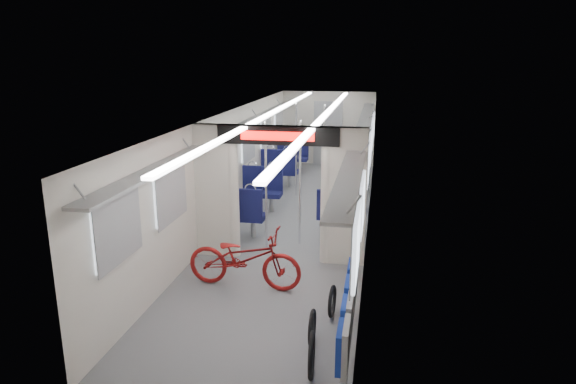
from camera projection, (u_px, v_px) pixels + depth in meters
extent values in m
plane|color=#515456|center=(298.00, 222.00, 10.79)|extent=(12.00, 12.00, 0.00)
cube|color=beige|center=(230.00, 166.00, 10.74)|extent=(0.02, 12.00, 2.30)
cube|color=beige|center=(370.00, 172.00, 10.24)|extent=(0.02, 12.00, 2.30)
cube|color=beige|center=(328.00, 128.00, 16.19)|extent=(2.90, 0.02, 2.30)
cube|color=beige|center=(196.00, 305.00, 4.79)|extent=(2.90, 0.02, 2.30)
cube|color=silver|center=(298.00, 112.00, 10.19)|extent=(2.90, 12.00, 0.02)
cube|color=white|center=(271.00, 113.00, 10.29)|extent=(0.12, 11.40, 0.04)
cube|color=white|center=(326.00, 114.00, 10.11)|extent=(0.12, 11.40, 0.04)
cube|color=beige|center=(215.00, 199.00, 8.82)|extent=(0.65, 0.18, 2.00)
cube|color=beige|center=(346.00, 206.00, 8.44)|extent=(0.65, 0.18, 2.00)
cube|color=beige|center=(279.00, 135.00, 8.33)|extent=(2.90, 0.18, 0.30)
cylinder|color=beige|center=(233.00, 200.00, 8.77)|extent=(0.20, 0.20, 2.00)
cylinder|color=beige|center=(327.00, 205.00, 8.49)|extent=(0.20, 0.20, 2.00)
cube|color=black|center=(278.00, 136.00, 8.23)|extent=(2.00, 0.03, 0.30)
cube|color=#FF0C07|center=(277.00, 136.00, 8.20)|extent=(1.20, 0.02, 0.14)
cube|color=white|center=(117.00, 229.00, 6.11)|extent=(0.04, 1.00, 0.75)
cube|color=white|center=(357.00, 244.00, 5.62)|extent=(0.04, 1.00, 0.75)
cube|color=white|center=(170.00, 194.00, 7.63)|extent=(0.04, 1.00, 0.75)
cube|color=white|center=(362.00, 204.00, 7.14)|extent=(0.04, 1.00, 0.75)
cube|color=white|center=(224.00, 159.00, 10.19)|extent=(0.04, 1.00, 0.75)
cube|color=white|center=(368.00, 164.00, 9.71)|extent=(0.04, 1.00, 0.75)
cube|color=white|center=(248.00, 143.00, 12.00)|extent=(0.04, 1.00, 0.75)
cube|color=white|center=(370.00, 147.00, 11.51)|extent=(0.04, 1.00, 0.75)
cube|color=white|center=(265.00, 132.00, 13.81)|extent=(0.04, 1.00, 0.75)
cube|color=white|center=(372.00, 134.00, 13.32)|extent=(0.04, 1.00, 0.75)
cube|color=white|center=(279.00, 123.00, 15.52)|extent=(0.04, 1.00, 0.75)
cube|color=white|center=(373.00, 125.00, 15.03)|extent=(0.04, 1.00, 0.75)
cube|color=gray|center=(154.00, 170.00, 6.70)|extent=(0.30, 3.60, 0.04)
cube|color=gray|center=(349.00, 178.00, 6.27)|extent=(0.30, 3.60, 0.04)
cube|color=gray|center=(260.00, 117.00, 12.40)|extent=(0.30, 7.60, 0.04)
cube|color=gray|center=(365.00, 119.00, 11.97)|extent=(0.30, 7.60, 0.04)
cube|color=gray|center=(328.00, 133.00, 16.18)|extent=(0.90, 0.05, 2.00)
imported|color=maroon|center=(244.00, 258.00, 7.69)|extent=(1.79, 0.72, 0.92)
cube|color=gray|center=(346.00, 347.00, 5.13)|extent=(0.06, 0.45, 0.51)
cube|color=navy|center=(340.00, 347.00, 5.14)|extent=(0.06, 0.41, 0.43)
cube|color=gray|center=(349.00, 320.00, 5.65)|extent=(0.06, 0.45, 0.51)
cube|color=navy|center=(344.00, 320.00, 5.66)|extent=(0.06, 0.41, 0.43)
cube|color=gray|center=(352.00, 298.00, 6.18)|extent=(0.06, 0.45, 0.51)
cube|color=navy|center=(347.00, 297.00, 6.19)|extent=(0.06, 0.41, 0.43)
cube|color=gray|center=(355.00, 279.00, 6.70)|extent=(0.06, 0.45, 0.51)
cube|color=navy|center=(350.00, 278.00, 6.71)|extent=(0.06, 0.41, 0.43)
torus|color=black|center=(312.00, 357.00, 5.56)|extent=(0.08, 0.53, 0.53)
torus|color=black|center=(312.00, 329.00, 6.19)|extent=(0.05, 0.45, 0.45)
torus|color=black|center=(332.00, 303.00, 6.87)|extent=(0.09, 0.44, 0.44)
cube|color=#0C0E37|center=(253.00, 217.00, 9.81)|extent=(0.45, 0.42, 0.10)
cylinder|color=gray|center=(253.00, 228.00, 9.87)|extent=(0.10, 0.10, 0.35)
cube|color=#0C0E37|center=(251.00, 203.00, 9.57)|extent=(0.45, 0.08, 0.55)
torus|color=silver|center=(250.00, 189.00, 9.49)|extent=(0.23, 0.03, 0.23)
cube|color=#0C0E37|center=(271.00, 194.00, 11.41)|extent=(0.45, 0.42, 0.10)
cylinder|color=gray|center=(271.00, 204.00, 11.47)|extent=(0.10, 0.10, 0.35)
cube|color=#0C0E37|center=(273.00, 178.00, 11.49)|extent=(0.45, 0.08, 0.55)
torus|color=silver|center=(273.00, 167.00, 11.42)|extent=(0.23, 0.03, 0.23)
cube|color=#0C0E37|center=(229.00, 216.00, 9.89)|extent=(0.45, 0.42, 0.10)
cylinder|color=gray|center=(230.00, 227.00, 9.95)|extent=(0.10, 0.10, 0.35)
cube|color=#0C0E37|center=(226.00, 202.00, 9.65)|extent=(0.45, 0.08, 0.55)
torus|color=silver|center=(226.00, 188.00, 9.58)|extent=(0.23, 0.03, 0.23)
cube|color=#0C0E37|center=(251.00, 193.00, 11.49)|extent=(0.45, 0.42, 0.10)
cylinder|color=gray|center=(251.00, 203.00, 11.55)|extent=(0.10, 0.10, 0.35)
cube|color=#0C0E37|center=(252.00, 178.00, 11.57)|extent=(0.45, 0.08, 0.55)
torus|color=silver|center=(252.00, 166.00, 11.50)|extent=(0.23, 0.03, 0.23)
cube|color=#0C0E37|center=(328.00, 215.00, 9.93)|extent=(0.41, 0.38, 0.10)
cylinder|color=gray|center=(328.00, 226.00, 9.98)|extent=(0.10, 0.10, 0.35)
cube|color=#0C0E37|center=(327.00, 203.00, 9.70)|extent=(0.41, 0.07, 0.50)
torus|color=silver|center=(328.00, 190.00, 9.64)|extent=(0.21, 0.03, 0.21)
cube|color=#0C0E37|center=(335.00, 195.00, 11.39)|extent=(0.41, 0.38, 0.10)
cylinder|color=gray|center=(335.00, 204.00, 11.45)|extent=(0.10, 0.10, 0.35)
cube|color=#0C0E37|center=(336.00, 180.00, 11.46)|extent=(0.41, 0.07, 0.50)
torus|color=silver|center=(336.00, 169.00, 11.39)|extent=(0.21, 0.03, 0.21)
cube|color=#0C0E37|center=(352.00, 217.00, 9.85)|extent=(0.41, 0.38, 0.10)
cylinder|color=gray|center=(352.00, 228.00, 9.90)|extent=(0.10, 0.10, 0.35)
cube|color=#0C0E37|center=(352.00, 204.00, 9.62)|extent=(0.41, 0.07, 0.50)
torus|color=silver|center=(353.00, 191.00, 9.56)|extent=(0.21, 0.03, 0.21)
cube|color=#0C0E37|center=(356.00, 196.00, 11.31)|extent=(0.41, 0.38, 0.10)
cylinder|color=gray|center=(356.00, 205.00, 11.37)|extent=(0.10, 0.10, 0.35)
cube|color=#0C0E37|center=(357.00, 181.00, 11.38)|extent=(0.41, 0.07, 0.50)
torus|color=silver|center=(358.00, 170.00, 11.31)|extent=(0.21, 0.03, 0.21)
cube|color=#0C0E37|center=(289.00, 172.00, 13.55)|extent=(0.47, 0.44, 0.10)
cylinder|color=gray|center=(289.00, 180.00, 13.60)|extent=(0.10, 0.10, 0.35)
cube|color=#0C0E37|center=(288.00, 161.00, 13.29)|extent=(0.47, 0.08, 0.58)
torus|color=silver|center=(288.00, 150.00, 13.21)|extent=(0.24, 0.03, 0.24)
cube|color=#0C0E37|center=(300.00, 159.00, 15.25)|extent=(0.47, 0.44, 0.10)
cylinder|color=gray|center=(300.00, 166.00, 15.31)|extent=(0.10, 0.10, 0.35)
cube|color=#0C0E37|center=(301.00, 147.00, 15.33)|extent=(0.47, 0.08, 0.58)
torus|color=silver|center=(301.00, 137.00, 15.26)|extent=(0.24, 0.03, 0.24)
cube|color=#0C0E37|center=(272.00, 172.00, 13.63)|extent=(0.47, 0.44, 0.10)
cylinder|color=gray|center=(272.00, 180.00, 13.68)|extent=(0.10, 0.10, 0.35)
cube|color=#0C0E37|center=(270.00, 160.00, 13.37)|extent=(0.47, 0.08, 0.58)
torus|color=silver|center=(270.00, 149.00, 13.29)|extent=(0.24, 0.03, 0.24)
cube|color=#0C0E37|center=(284.00, 158.00, 15.33)|extent=(0.47, 0.44, 0.10)
cylinder|color=gray|center=(284.00, 166.00, 15.39)|extent=(0.10, 0.10, 0.35)
cube|color=#0C0E37|center=(285.00, 146.00, 15.41)|extent=(0.47, 0.08, 0.58)
torus|color=silver|center=(285.00, 137.00, 15.34)|extent=(0.24, 0.03, 0.24)
cube|color=#0C0E37|center=(342.00, 175.00, 13.19)|extent=(0.42, 0.39, 0.10)
cylinder|color=gray|center=(341.00, 184.00, 13.25)|extent=(0.10, 0.10, 0.35)
cube|color=#0C0E37|center=(342.00, 165.00, 12.96)|extent=(0.42, 0.08, 0.52)
torus|color=silver|center=(342.00, 155.00, 12.89)|extent=(0.22, 0.03, 0.22)
cube|color=#0C0E37|center=(346.00, 163.00, 14.71)|extent=(0.42, 0.39, 0.10)
cylinder|color=gray|center=(346.00, 171.00, 14.77)|extent=(0.10, 0.10, 0.35)
cube|color=#0C0E37|center=(347.00, 151.00, 14.78)|extent=(0.42, 0.08, 0.52)
torus|color=silver|center=(347.00, 142.00, 14.71)|extent=(0.22, 0.03, 0.22)
cube|color=#0C0E37|center=(360.00, 176.00, 13.11)|extent=(0.42, 0.39, 0.10)
cylinder|color=gray|center=(360.00, 185.00, 13.17)|extent=(0.10, 0.10, 0.35)
cube|color=#0C0E37|center=(360.00, 166.00, 12.88)|extent=(0.42, 0.08, 0.52)
torus|color=silver|center=(361.00, 156.00, 12.81)|extent=(0.22, 0.03, 0.22)
cube|color=#0C0E37|center=(363.00, 163.00, 14.63)|extent=(0.42, 0.39, 0.10)
cylinder|color=gray|center=(362.00, 171.00, 14.69)|extent=(0.10, 0.10, 0.35)
cube|color=#0C0E37|center=(363.00, 152.00, 14.70)|extent=(0.42, 0.08, 0.52)
torus|color=silver|center=(364.00, 143.00, 14.63)|extent=(0.22, 0.03, 0.22)
cylinder|color=silver|center=(266.00, 186.00, 9.12)|extent=(0.04, 0.04, 2.30)
cylinder|color=silver|center=(300.00, 184.00, 9.27)|extent=(0.04, 0.04, 2.30)
cylinder|color=silver|center=(296.00, 150.00, 12.54)|extent=(0.05, 0.05, 2.30)
cylinder|color=silver|center=(324.00, 153.00, 12.11)|extent=(0.04, 0.04, 2.30)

